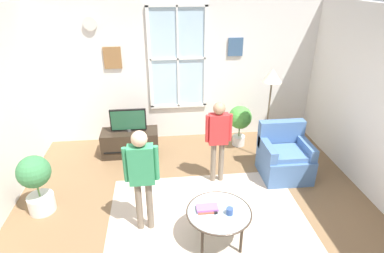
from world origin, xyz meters
TOP-DOWN VIEW (x-y plane):
  - ground_plane at (0.00, 0.00)m, footprint 5.84×5.82m
  - back_wall at (-0.01, 2.67)m, footprint 5.24×0.17m
  - area_rug at (0.15, -0.02)m, footprint 2.71×2.21m
  - tv_stand at (-1.01, 1.97)m, footprint 1.02×0.46m
  - television at (-1.01, 1.97)m, footprint 0.64×0.08m
  - armchair at (1.56, 1.00)m, footprint 0.76×0.74m
  - coffee_table at (0.21, -0.34)m, footprint 0.81×0.81m
  - book_stack at (0.07, -0.29)m, footprint 0.26×0.17m
  - cup at (0.33, -0.40)m, footprint 0.08×0.08m
  - remote_near_books at (0.15, -0.32)m, footprint 0.07×0.15m
  - person_red_shirt at (0.43, 0.95)m, footprint 0.41×0.19m
  - person_green_shirt at (-0.70, -0.02)m, footprint 0.43×0.20m
  - potted_plant_by_window at (1.08, 2.10)m, footprint 0.44×0.44m
  - potted_plant_corner at (-2.17, 0.49)m, footprint 0.45×0.45m
  - floor_lamp at (1.42, 1.55)m, footprint 0.32×0.32m

SIDE VIEW (x-z plane):
  - ground_plane at x=0.00m, z-range -0.02..0.00m
  - area_rug at x=0.15m, z-range 0.00..0.01m
  - tv_stand at x=-1.01m, z-range 0.00..0.47m
  - armchair at x=1.56m, z-range -0.11..0.76m
  - coffee_table at x=0.21m, z-range 0.20..0.65m
  - remote_near_books at x=0.15m, z-range 0.45..0.47m
  - book_stack at x=0.07m, z-range 0.45..0.50m
  - cup at x=0.33m, z-range 0.45..0.54m
  - potted_plant_corner at x=-2.17m, z-range 0.07..0.95m
  - potted_plant_by_window at x=1.08m, z-range 0.13..0.94m
  - television at x=-1.01m, z-range 0.48..0.91m
  - person_red_shirt at x=0.43m, z-range 0.17..1.53m
  - person_green_shirt at x=-0.70m, z-range 0.18..1.61m
  - back_wall at x=-0.01m, z-range 0.01..2.72m
  - floor_lamp at x=1.42m, z-range 0.56..2.23m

